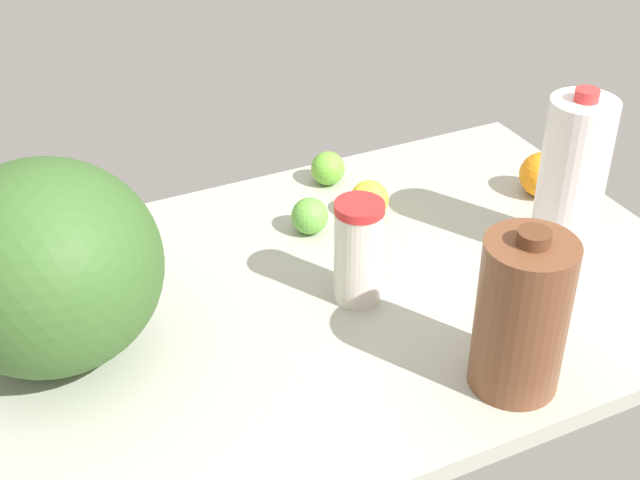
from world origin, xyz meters
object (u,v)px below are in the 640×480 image
object	(u,v)px
lime_by_jug	(310,216)
milk_jug	(572,178)
orange_loose	(542,175)
lime_far_back	(328,168)
chocolate_milk_jug	(522,315)
watermelon	(47,267)
tumbler_cup	(358,251)
lemon_beside_bowl	(369,200)

from	to	relation	value
lime_by_jug	milk_jug	bearing A→B (deg)	-33.17
orange_loose	lime_far_back	bearing A→B (deg)	148.26
orange_loose	chocolate_milk_jug	bearing A→B (deg)	-131.39
watermelon	chocolate_milk_jug	distance (cm)	62.72
orange_loose	watermelon	bearing A→B (deg)	-175.99
tumbler_cup	chocolate_milk_jug	world-z (taller)	chocolate_milk_jug
milk_jug	lime_far_back	xyz separation A→B (cm)	(-24.91, 36.49, -10.39)
milk_jug	watermelon	bearing A→B (deg)	172.88
orange_loose	milk_jug	bearing A→B (deg)	-116.67
watermelon	lemon_beside_bowl	size ratio (longest dim) A/B	4.54
chocolate_milk_jug	orange_loose	distance (cm)	52.32
chocolate_milk_jug	lime_by_jug	distance (cm)	47.25
watermelon	lime_far_back	size ratio (longest dim) A/B	4.91
lemon_beside_bowl	chocolate_milk_jug	bearing A→B (deg)	-93.27
lime_by_jug	orange_loose	size ratio (longest dim) A/B	0.77
milk_jug	lemon_beside_bowl	xyz separation A→B (cm)	(-23.58, 22.92, -10.13)
lemon_beside_bowl	orange_loose	size ratio (longest dim) A/B	0.83
lime_by_jug	lime_far_back	world-z (taller)	same
tumbler_cup	chocolate_milk_jug	bearing A→B (deg)	-68.61
tumbler_cup	lime_far_back	size ratio (longest dim) A/B	2.66
tumbler_cup	orange_loose	distance (cm)	46.46
chocolate_milk_jug	orange_loose	bearing A→B (deg)	48.61
chocolate_milk_jug	lemon_beside_bowl	xyz separation A→B (cm)	(2.61, 45.71, -7.93)
watermelon	lemon_beside_bowl	bearing A→B (deg)	13.05
tumbler_cup	lime_far_back	bearing A→B (deg)	71.14
milk_jug	tumbler_cup	bearing A→B (deg)	175.14
tumbler_cup	orange_loose	bearing A→B (deg)	16.30
chocolate_milk_jug	orange_loose	world-z (taller)	chocolate_milk_jug
watermelon	lemon_beside_bowl	distance (cm)	58.57
watermelon	orange_loose	xyz separation A→B (cm)	(87.67, 6.14, -10.44)
milk_jug	lime_by_jug	size ratio (longest dim) A/B	4.54
lime_far_back	orange_loose	xyz separation A→B (cm)	(32.99, -20.41, 0.94)
chocolate_milk_jug	lime_far_back	bearing A→B (deg)	88.77
milk_jug	lemon_beside_bowl	bearing A→B (deg)	135.81
lime_by_jug	lemon_beside_bowl	distance (cm)	11.45
watermelon	lemon_beside_bowl	xyz separation A→B (cm)	(56.02, 12.98, -11.12)
tumbler_cup	orange_loose	size ratio (longest dim) A/B	2.05
lime_by_jug	orange_loose	xyz separation A→B (cm)	(43.10, -6.81, 0.93)
lime_far_back	orange_loose	bearing A→B (deg)	-31.74
watermelon	lemon_beside_bowl	world-z (taller)	watermelon
lime_by_jug	lemon_beside_bowl	bearing A→B (deg)	0.12
watermelon	lime_by_jug	world-z (taller)	watermelon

